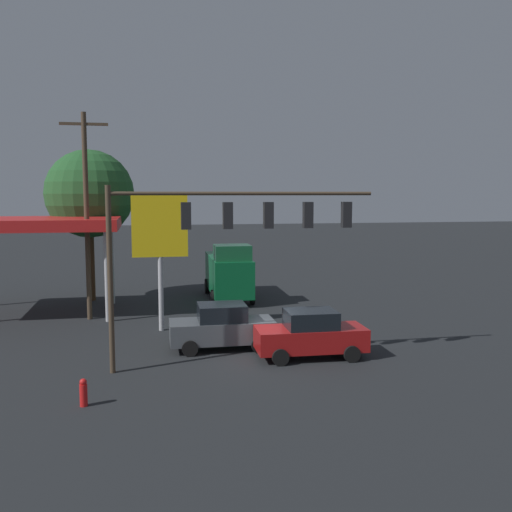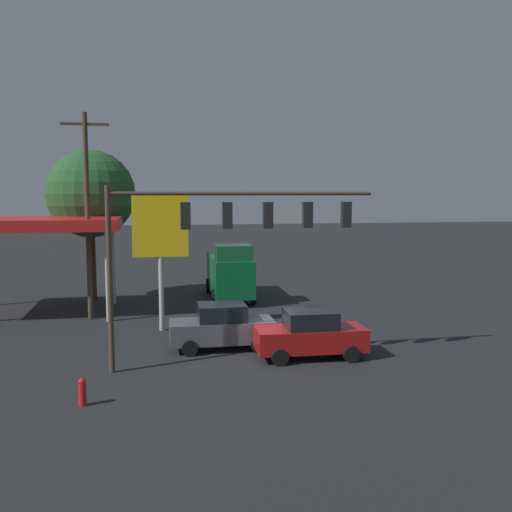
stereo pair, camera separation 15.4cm
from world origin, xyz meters
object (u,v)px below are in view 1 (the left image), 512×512
at_px(price_sign, 160,231).
at_px(fire_hydrant, 83,392).
at_px(sedan_waiting, 222,327).
at_px(street_tree, 90,194).
at_px(traffic_signal_assembly, 227,227).
at_px(utility_pole, 87,212).
at_px(delivery_truck, 228,272).
at_px(sedan_far, 311,334).

relative_size(price_sign, fire_hydrant, 7.57).
bearing_deg(fire_hydrant, sedan_waiting, -131.86).
bearing_deg(street_tree, fire_hydrant, 93.88).
relative_size(traffic_signal_assembly, street_tree, 1.09).
bearing_deg(utility_pole, street_tree, -86.81).
relative_size(traffic_signal_assembly, fire_hydrant, 11.43).
bearing_deg(delivery_truck, sedan_far, 7.28).
height_order(sedan_waiting, sedan_far, same).
bearing_deg(price_sign, street_tree, -65.75).
bearing_deg(traffic_signal_assembly, utility_pole, -58.04).
relative_size(utility_pole, sedan_far, 2.40).
bearing_deg(delivery_truck, traffic_signal_assembly, -7.10).
height_order(traffic_signal_assembly, delivery_truck, traffic_signal_assembly).
bearing_deg(price_sign, sedan_far, 134.75).
distance_m(traffic_signal_assembly, street_tree, 16.29).
height_order(price_sign, sedan_waiting, price_sign).
relative_size(sedan_far, street_tree, 0.48).
bearing_deg(price_sign, utility_pole, -41.88).
xyz_separation_m(sedan_far, delivery_truck, (1.35, -13.33, 0.74)).
bearing_deg(sedan_waiting, fire_hydrant, 48.83).
height_order(utility_pole, price_sign, utility_pole).
bearing_deg(sedan_far, traffic_signal_assembly, 9.52).
distance_m(utility_pole, sedan_waiting, 10.44).
relative_size(sedan_far, fire_hydrant, 5.06).
distance_m(sedan_far, delivery_truck, 13.42).
bearing_deg(traffic_signal_assembly, delivery_truck, -98.58).
bearing_deg(fire_hydrant, street_tree, -86.12).
bearing_deg(utility_pole, traffic_signal_assembly, 121.96).
xyz_separation_m(utility_pole, fire_hydrant, (-0.93, 12.80, -5.20)).
xyz_separation_m(price_sign, street_tree, (3.93, -8.73, 1.72)).
height_order(sedan_far, fire_hydrant, sedan_far).
distance_m(delivery_truck, fire_hydrant, 18.54).
xyz_separation_m(utility_pole, delivery_truck, (-8.02, -4.28, -3.95)).
xyz_separation_m(sedan_waiting, street_tree, (6.36, -12.56, 5.60)).
xyz_separation_m(traffic_signal_assembly, sedan_far, (-3.44, -0.47, -4.39)).
bearing_deg(sedan_far, fire_hydrant, 25.70).
height_order(sedan_far, street_tree, street_tree).
height_order(sedan_far, delivery_truck, delivery_truck).
relative_size(delivery_truck, fire_hydrant, 7.79).
height_order(traffic_signal_assembly, sedan_far, traffic_signal_assembly).
xyz_separation_m(price_sign, sedan_far, (-5.75, 5.80, -3.89)).
xyz_separation_m(street_tree, fire_hydrant, (-1.24, 18.28, -6.12)).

